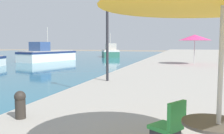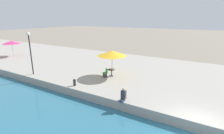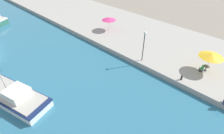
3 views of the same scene
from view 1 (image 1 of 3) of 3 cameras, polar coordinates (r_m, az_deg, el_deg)
name	(u,v)px [view 1 (image 1 of 3)]	position (r m, az deg, el deg)	size (l,w,h in m)	color
quay_promenade	(217,62)	(31.83, 22.92, 1.12)	(16.00, 90.00, 0.77)	#A39E93
fishing_boat_far	(47,55)	(36.24, -14.63, 2.77)	(5.36, 8.95, 4.75)	white
fishing_boat_distant	(110,52)	(45.77, -0.40, 3.38)	(4.88, 6.73, 4.40)	#33705B
cafe_umbrella_white	(195,37)	(21.97, 18.40, 6.42)	(2.69, 2.69, 2.49)	#B7B7B7
mooring_bollard	(20,104)	(6.26, -20.24, -7.90)	(0.26, 0.26, 0.65)	#2D2823
lamppost	(107,14)	(11.70, -1.09, 11.98)	(0.36, 0.36, 4.56)	#232328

